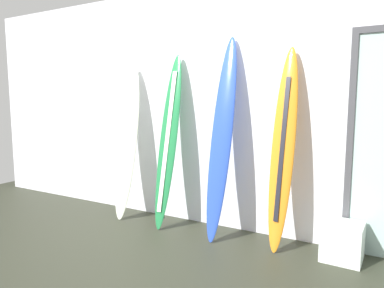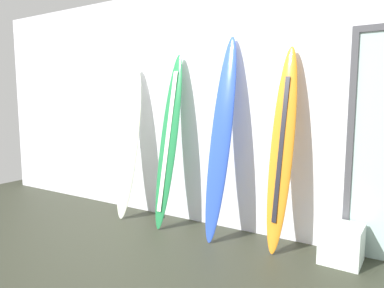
{
  "view_description": "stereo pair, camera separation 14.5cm",
  "coord_description": "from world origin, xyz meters",
  "px_view_note": "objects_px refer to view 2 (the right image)",
  "views": [
    {
      "loc": [
        1.99,
        -2.48,
        1.48
      ],
      "look_at": [
        0.05,
        0.95,
        0.99
      ],
      "focal_mm": 32.98,
      "sensor_mm": 36.0,
      "label": 1
    },
    {
      "loc": [
        2.11,
        -2.41,
        1.48
      ],
      "look_at": [
        0.05,
        0.95,
        0.99
      ],
      "focal_mm": 32.98,
      "sensor_mm": 36.0,
      "label": 2
    }
  ],
  "objects_px": {
    "surfboard_emerald": "(169,142)",
    "surfboard_sunset": "(282,151)",
    "surfboard_ivory": "(129,142)",
    "display_block_left": "(342,244)",
    "surfboard_cobalt": "(221,138)"
  },
  "relations": [
    {
      "from": "surfboard_ivory",
      "to": "surfboard_cobalt",
      "type": "xyz_separation_m",
      "value": [
        1.32,
        -0.04,
        0.13
      ]
    },
    {
      "from": "surfboard_cobalt",
      "to": "display_block_left",
      "type": "height_order",
      "value": "surfboard_cobalt"
    },
    {
      "from": "surfboard_cobalt",
      "to": "display_block_left",
      "type": "xyz_separation_m",
      "value": [
        1.23,
        0.03,
        -0.91
      ]
    },
    {
      "from": "surfboard_emerald",
      "to": "surfboard_sunset",
      "type": "distance_m",
      "value": 1.33
    },
    {
      "from": "surfboard_sunset",
      "to": "surfboard_cobalt",
      "type": "bearing_deg",
      "value": -177.68
    },
    {
      "from": "surfboard_emerald",
      "to": "surfboard_cobalt",
      "type": "distance_m",
      "value": 0.69
    },
    {
      "from": "surfboard_emerald",
      "to": "surfboard_cobalt",
      "type": "bearing_deg",
      "value": -0.73
    },
    {
      "from": "surfboard_ivory",
      "to": "surfboard_emerald",
      "type": "bearing_deg",
      "value": -2.59
    },
    {
      "from": "surfboard_emerald",
      "to": "surfboard_sunset",
      "type": "xyz_separation_m",
      "value": [
        1.33,
        0.02,
        0.0
      ]
    },
    {
      "from": "surfboard_sunset",
      "to": "display_block_left",
      "type": "relative_size",
      "value": 5.51
    },
    {
      "from": "surfboard_sunset",
      "to": "display_block_left",
      "type": "height_order",
      "value": "surfboard_sunset"
    },
    {
      "from": "surfboard_ivory",
      "to": "display_block_left",
      "type": "height_order",
      "value": "surfboard_ivory"
    },
    {
      "from": "display_block_left",
      "to": "surfboard_cobalt",
      "type": "bearing_deg",
      "value": -178.43
    },
    {
      "from": "surfboard_ivory",
      "to": "surfboard_emerald",
      "type": "distance_m",
      "value": 0.64
    },
    {
      "from": "surfboard_ivory",
      "to": "display_block_left",
      "type": "relative_size",
      "value": 5.21
    }
  ]
}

